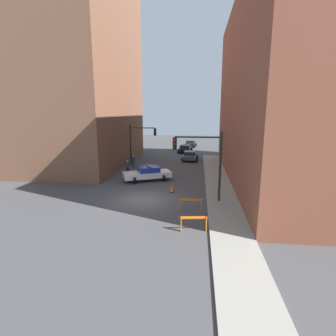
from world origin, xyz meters
TOP-DOWN VIEW (x-y plane):
  - ground_plane at (0.00, 0.00)m, footprint 120.00×120.00m
  - sidewalk_right at (6.20, 0.00)m, footprint 2.40×44.00m
  - building_corner_left at (-12.00, 14.00)m, footprint 14.00×20.00m
  - building_right at (13.40, 8.00)m, footprint 12.00×28.00m
  - traffic_light_near at (4.73, 0.25)m, footprint 3.64×0.35m
  - traffic_light_far at (-3.30, 13.52)m, footprint 3.44×0.35m
  - police_car at (-0.75, 6.02)m, footprint 5.04×3.65m
  - parked_car_near at (3.08, 17.96)m, footprint 2.34×4.34m
  - parked_car_mid at (2.01, 25.30)m, footprint 2.48×4.42m
  - parked_car_far at (2.68, 32.82)m, footprint 2.48×4.42m
  - pedestrian_crossing at (-3.36, 8.06)m, footprint 0.43×0.43m
  - pedestrian_corner at (-3.59, 11.63)m, footprint 0.50×0.50m
  - barrier_front at (4.10, -5.04)m, footprint 1.59×0.38m
  - barrier_mid at (3.83, -1.93)m, footprint 1.60×0.22m
  - traffic_cone at (2.09, 2.32)m, footprint 0.36×0.36m

SIDE VIEW (x-z plane):
  - ground_plane at x=0.00m, z-range 0.00..0.00m
  - sidewalk_right at x=6.20m, z-range 0.00..0.12m
  - traffic_cone at x=2.09m, z-range -0.01..0.65m
  - barrier_front at x=4.10m, z-range 0.17..1.07m
  - barrier_mid at x=3.83m, z-range 0.17..1.07m
  - parked_car_near at x=3.08m, z-range 0.02..1.33m
  - parked_car_mid at x=2.01m, z-range 0.02..1.33m
  - parked_car_far at x=2.68m, z-range 0.02..1.33m
  - police_car at x=-0.75m, z-range -0.04..1.48m
  - pedestrian_crossing at x=-3.36m, z-range 0.03..1.69m
  - pedestrian_corner at x=-3.59m, z-range 0.03..1.69m
  - traffic_light_far at x=-3.30m, z-range 0.80..6.00m
  - traffic_light_near at x=4.73m, z-range 0.93..6.13m
  - building_right at x=13.40m, z-range 0.00..17.35m
  - building_corner_left at x=-12.00m, z-range 0.00..23.87m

